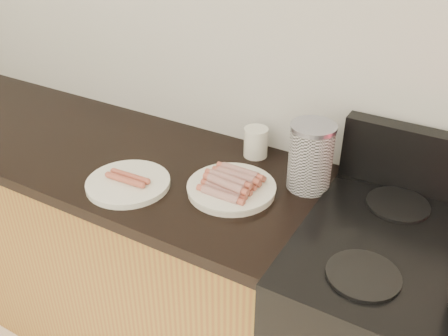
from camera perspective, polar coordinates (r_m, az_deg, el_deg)
The scene contains 11 objects.
wall_back at distance 1.69m, azimuth 2.02°, elevation 15.47°, with size 4.00×0.04×2.60m, color silver.
cabinet_base at distance 2.28m, azimuth -18.11°, elevation -6.31°, with size 2.20×0.59×0.86m, color olive.
counter_slab at distance 2.05m, azimuth -20.14°, elevation 3.78°, with size 2.20×0.62×0.04m, color black.
burner_near_left at distance 1.27m, azimuth 15.63°, elevation -11.72°, with size 0.18×0.18×0.01m, color black.
burner_far_left at distance 1.54m, azimuth 19.26°, elevation -3.95°, with size 0.18×0.18×0.01m, color black.
main_plate at distance 1.53m, azimuth 0.85°, elevation -2.44°, with size 0.27×0.27×0.02m, color white.
side_plate at distance 1.59m, azimuth -10.90°, elevation -1.73°, with size 0.26×0.26×0.02m, color white.
hotdog_pile at distance 1.51m, azimuth 0.86°, elevation -1.46°, with size 0.12×0.18×0.05m.
plain_sausages at distance 1.58m, azimuth -10.96°, elevation -1.13°, with size 0.13×0.05×0.02m.
canister at distance 1.53m, azimuth 9.87°, elevation 1.30°, with size 0.14×0.14×0.21m.
mug at distance 1.71m, azimuth 3.65°, elevation 2.96°, with size 0.08×0.08×0.10m, color white.
Camera 1 is at (0.77, 0.57, 1.76)m, focal length 40.00 mm.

